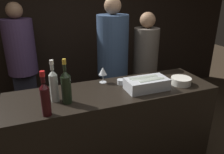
{
  "coord_description": "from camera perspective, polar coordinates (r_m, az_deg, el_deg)",
  "views": [
    {
      "loc": [
        -0.67,
        -1.43,
        1.89
      ],
      "look_at": [
        0.0,
        0.33,
        1.15
      ],
      "focal_mm": 35.0,
      "sensor_mm": 36.0,
      "label": 1
    }
  ],
  "objects": [
    {
      "name": "wine_glass",
      "position": [
        2.17,
        -2.42,
        1.44
      ],
      "size": [
        0.08,
        0.08,
        0.16
      ],
      "color": "silver",
      "rests_on": "bar_counter"
    },
    {
      "name": "person_blond_tee",
      "position": [
        3.28,
        -22.41,
        3.73
      ],
      "size": [
        0.4,
        0.4,
        1.77
      ],
      "rotation": [
        0.0,
        0.0,
        -1.51
      ],
      "color": "black",
      "rests_on": "ground_plane"
    },
    {
      "name": "red_wine_bottle_tall",
      "position": [
        1.66,
        -17.08,
        -5.04
      ],
      "size": [
        0.07,
        0.07,
        0.35
      ],
      "color": "black",
      "rests_on": "bar_counter"
    },
    {
      "name": "person_grey_polo",
      "position": [
        3.18,
        8.64,
        3.27
      ],
      "size": [
        0.35,
        0.35,
        1.64
      ],
      "rotation": [
        0.0,
        0.0,
        3.07
      ],
      "color": "black",
      "rests_on": "ground_plane"
    },
    {
      "name": "person_in_hoodie",
      "position": [
        2.89,
        0.17,
        3.94
      ],
      "size": [
        0.4,
        0.4,
        1.84
      ],
      "rotation": [
        0.0,
        0.0,
        -0.22
      ],
      "color": "black",
      "rests_on": "ground_plane"
    },
    {
      "name": "champagne_bottle",
      "position": [
        1.8,
        -11.9,
        -2.27
      ],
      "size": [
        0.08,
        0.08,
        0.38
      ],
      "color": "black",
      "rests_on": "bar_counter"
    },
    {
      "name": "bowl_white",
      "position": [
        2.26,
        17.56,
        -0.93
      ],
      "size": [
        0.2,
        0.2,
        0.07
      ],
      "color": "silver",
      "rests_on": "bar_counter"
    },
    {
      "name": "ice_bin_with_bottles",
      "position": [
        2.06,
        9.04,
        -1.6
      ],
      "size": [
        0.39,
        0.21,
        0.12
      ],
      "color": "#B7BABF",
      "rests_on": "bar_counter"
    },
    {
      "name": "white_wine_bottle",
      "position": [
        1.85,
        -14.97,
        -1.84
      ],
      "size": [
        0.07,
        0.07,
        0.36
      ],
      "color": "#B2B7AD",
      "rests_on": "bar_counter"
    },
    {
      "name": "candle_votive",
      "position": [
        2.17,
        2.35,
        -1.24
      ],
      "size": [
        0.08,
        0.08,
        0.05
      ],
      "color": "silver",
      "rests_on": "bar_counter"
    },
    {
      "name": "wall_back_chalkboard",
      "position": [
        3.81,
        -10.83,
        13.64
      ],
      "size": [
        6.4,
        0.06,
        2.8
      ],
      "color": "black",
      "rests_on": "ground_plane"
    },
    {
      "name": "bar_counter",
      "position": [
        2.31,
        0.27,
        -15.13
      ],
      "size": [
        1.96,
        0.6,
        1.03
      ],
      "color": "black",
      "rests_on": "ground_plane"
    }
  ]
}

